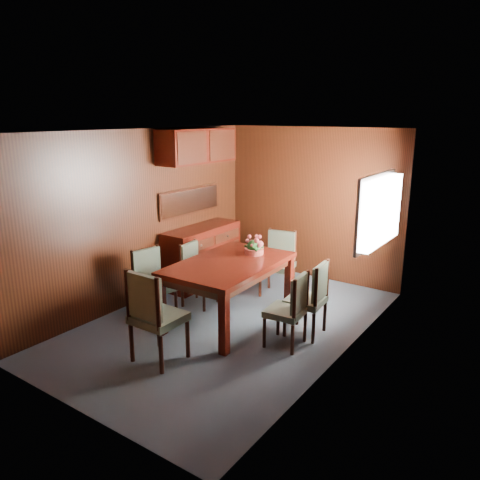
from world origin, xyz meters
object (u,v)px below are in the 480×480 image
Objects in this scene: sideboard at (202,255)px; dining_table at (229,270)px; chair_right_near at (291,306)px; chair_head at (153,312)px; flower_centerpiece at (254,245)px; chair_left_near at (152,280)px.

sideboard is 1.51m from dining_table.
chair_right_near is 0.84× the size of chair_head.
chair_right_near is at bearing -34.74° from flower_centerpiece.
sideboard reaches higher than dining_table.
chair_left_near is 1.05× the size of chair_right_near.
chair_left_near is 3.44× the size of flower_centerpiece.
chair_right_near is 3.28× the size of flower_centerpiece.
chair_head is (-1.01, -1.15, 0.09)m from chair_right_near.
sideboard reaches higher than chair_right_near.
flower_centerpiece is at bearing 146.85° from chair_left_near.
chair_head reaches higher than chair_right_near.
chair_right_near is at bearing -11.77° from dining_table.
chair_right_near reaches higher than dining_table.
dining_table is 1.95× the size of chair_right_near.
flower_centerpiece reaches higher than sideboard.
sideboard is at bearing 117.40° from chair_head.
flower_centerpiece is (-0.92, 0.64, 0.43)m from chair_right_near.
flower_centerpiece is at bearing 78.92° from dining_table.
flower_centerpiece is (0.07, 0.46, 0.24)m from dining_table.
chair_left_near is 1.41m from flower_centerpiece.
chair_head reaches higher than dining_table.
chair_left_near is 1.89m from chair_right_near.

